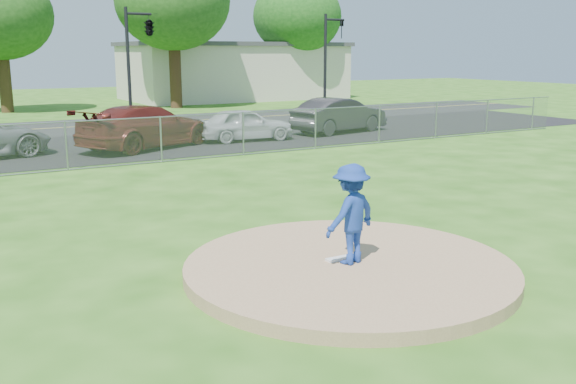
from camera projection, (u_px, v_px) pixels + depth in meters
name	position (u px, v px, depth m)	size (l,w,h in m)	color
ground	(152.00, 175.00, 18.95)	(120.00, 120.00, 0.00)	#265813
pitchers_mound	(349.00, 268.00, 10.49)	(5.40, 5.40, 0.20)	#9E7957
pitching_rubber	(342.00, 258.00, 10.63)	(0.60, 0.15, 0.04)	white
chain_link_fence	(131.00, 142.00, 20.48)	(40.00, 0.06, 1.50)	gray
parking_lot	(97.00, 147.00, 24.44)	(50.00, 8.00, 0.01)	black
street	(58.00, 128.00, 30.78)	(60.00, 7.00, 0.01)	#232325
commercial_building	(233.00, 71.00, 50.00)	(16.40, 9.40, 4.30)	beige
tree_far_right	(297.00, 5.00, 48.38)	(6.72, 6.72, 10.74)	#382214
traffic_signal_center	(147.00, 29.00, 30.05)	(1.42, 2.48, 5.60)	black
traffic_signal_right	(329.00, 56.00, 35.36)	(1.28, 0.20, 5.60)	black
pitcher	(351.00, 214.00, 10.29)	(1.05, 0.61, 1.63)	navy
parked_car_darkred	(146.00, 126.00, 24.14)	(2.27, 5.59, 1.62)	#5B1C16
parked_car_pearl	(245.00, 124.00, 26.20)	(1.57, 3.91, 1.33)	silver
parked_car_charcoal	(339.00, 115.00, 28.87)	(1.64, 4.70, 1.55)	#252528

